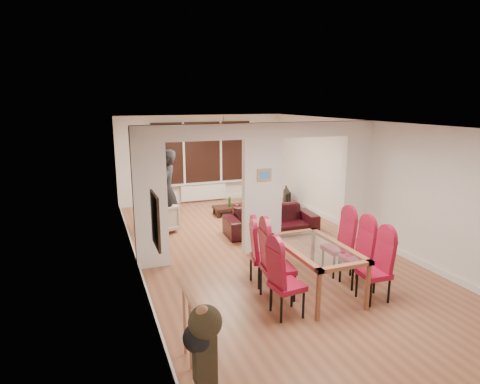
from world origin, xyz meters
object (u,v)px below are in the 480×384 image
dining_table (315,269)px  dining_chair_ra (374,268)px  dining_chair_rc (338,245)px  armchair (158,218)px  dining_chair_la (287,280)px  coffee_table (233,210)px  television (284,198)px  bowl (236,205)px  person (167,191)px  bottle (229,202)px  dining_chair_rb (356,255)px  dining_chair_lb (278,263)px  dining_chair_lc (264,254)px  sofa (271,220)px

dining_table → dining_chair_ra: (0.69, -0.56, 0.13)m
dining_chair_rc → armchair: dining_chair_rc is taller
dining_chair_la → coffee_table: (1.02, 5.17, -0.41)m
armchair → television: size_ratio=0.79×
dining_chair_ra → bowl: size_ratio=5.33×
person → bottle: 1.98m
bottle → dining_chair_rb: bearing=-82.7°
coffee_table → bottle: 0.29m
dining_chair_lb → person: person is taller
dining_chair_lc → dining_chair_rb: (1.40, -0.58, -0.01)m
dining_chair_lb → dining_chair_rb: dining_chair_lb is taller
television → bottle: television is taller
dining_chair_la → armchair: 4.51m
bowl → coffee_table: bearing=136.5°
coffee_table → bottle: bottle is taller
dining_chair_lc → dining_chair_ra: dining_chair_lc is taller
dining_chair_lc → coffee_table: dining_chair_lc is taller
dining_chair_lc → bottle: dining_chair_lc is taller
dining_chair_la → dining_chair_ra: (1.44, -0.08, -0.01)m
dining_chair_ra → dining_chair_rb: (0.07, 0.54, 0.00)m
dining_chair_rb → dining_table: bearing=178.4°
dining_chair_ra → bottle: size_ratio=3.76×
sofa → coffee_table: (-0.30, 1.78, -0.19)m
dining_chair_lc → armchair: 3.54m
dining_chair_rb → dining_chair_rc: (-0.03, 0.49, 0.01)m
sofa → person: 2.52m
dining_chair_lb → dining_chair_ra: (1.35, -0.57, -0.07)m
person → dining_table: bearing=43.4°
dining_chair_ra → person: 5.10m
person → television: 3.71m
dining_chair_la → person: size_ratio=0.55×
television → bottle: size_ratio=3.37×
dining_chair_la → bowl: size_ratio=5.46×
dining_chair_rb → armchair: dining_chair_rb is taller
dining_chair_lb → bowl: dining_chair_lb is taller
dining_chair_ra → person: (-2.30, 4.53, 0.44)m
dining_chair_rb → person: (-2.37, 3.99, 0.44)m
bottle → dining_chair_ra: bearing=-84.2°
dining_chair_rb → dining_chair_ra: bearing=-97.6°
dining_chair_la → dining_chair_lc: dining_chair_la is taller
dining_chair_la → dining_table: bearing=25.9°
dining_chair_lc → television: dining_chair_lc is taller
dining_chair_ra → bottle: 5.23m
dining_chair_lb → bottle: dining_chair_lb is taller
sofa → television: size_ratio=2.28×
dining_chair_la → person: (-0.86, 4.45, 0.43)m
dining_chair_la → bowl: (1.10, 5.10, -0.27)m
dining_table → dining_chair_ra: dining_chair_ra is taller
dining_table → bowl: size_ratio=8.47×
dining_chair_ra → armchair: 5.13m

